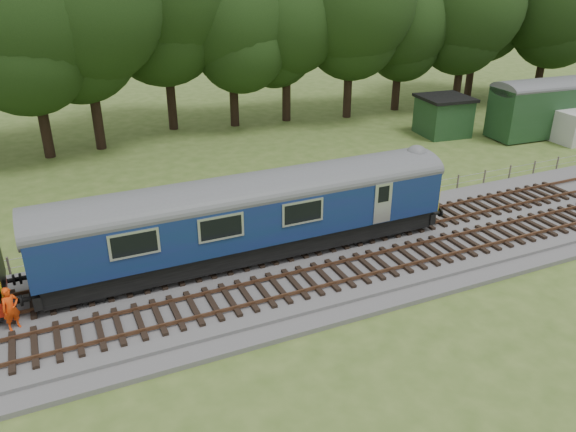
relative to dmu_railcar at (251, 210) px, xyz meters
name	(u,v)px	position (x,y,z in m)	size (l,w,h in m)	color
ground	(308,268)	(2.10, -1.40, -2.61)	(120.00, 120.00, 0.00)	#446023
ballast	(308,264)	(2.10, -1.40, -2.43)	(70.00, 7.00, 0.35)	#4C4C4F
track_north	(295,246)	(2.10, 0.00, -2.19)	(67.20, 2.40, 0.21)	black
track_south	(325,276)	(2.10, -3.00, -2.19)	(67.20, 2.40, 0.21)	black
fence	(269,227)	(2.10, 3.10, -2.61)	(64.00, 0.12, 1.00)	#6B6054
tree_line	(181,137)	(2.10, 20.60, -2.61)	(70.00, 8.00, 18.00)	black
dmu_railcar	(251,210)	(0.00, 0.00, 0.00)	(18.05, 2.86, 3.88)	black
worker	(11,308)	(-9.72, -1.47, -1.42)	(0.61, 0.40, 1.67)	#F8420D
shed	(443,115)	(20.67, 12.86, -1.10)	(4.02, 4.02, 2.98)	#1C3E1D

